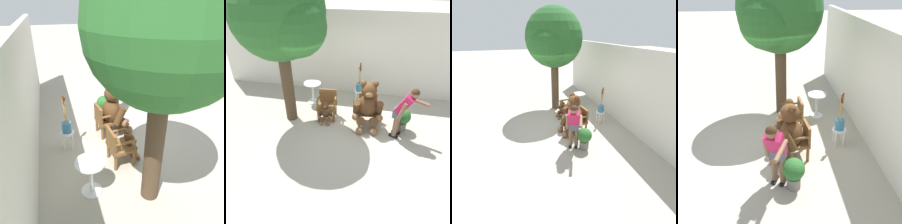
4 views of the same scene
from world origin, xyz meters
The scene contains 12 objects.
ground_plane centered at (0.00, 0.00, 0.00)m, with size 60.00×60.00×0.00m, color #A8A091.
back_wall centered at (0.00, 2.40, 1.40)m, with size 10.00×0.16×2.80m, color silver.
wooden_chair_left centered at (-0.61, 0.58, 0.46)m, with size 0.61×0.57×0.86m.
wooden_chair_right centered at (0.60, 0.58, 0.46)m, with size 0.61×0.58×0.86m.
teddy_bear_large centered at (0.61, 0.32, 0.69)m, with size 0.86×0.84×1.42m.
teddy_bear_small centered at (-0.60, 0.30, 0.35)m, with size 0.43×0.42×0.71m.
person_visitor centered at (1.53, 0.03, 0.91)m, with size 0.86×0.48×1.52m.
white_stool centered at (0.23, 1.60, 0.36)m, with size 0.34×0.34×0.46m.
brush_bucket centered at (0.23, 1.60, 0.66)m, with size 0.22×0.22×0.95m.
round_side_table centered at (-1.29, 1.32, 0.45)m, with size 0.56×0.56×0.72m.
patio_tree centered at (-1.56, 0.23, 2.93)m, with size 2.39×2.28×4.14m.
potted_plant centered at (1.59, 0.36, 0.40)m, with size 0.44×0.44×0.68m.
Camera 2 is at (0.83, -4.81, 3.90)m, focal length 35.00 mm.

